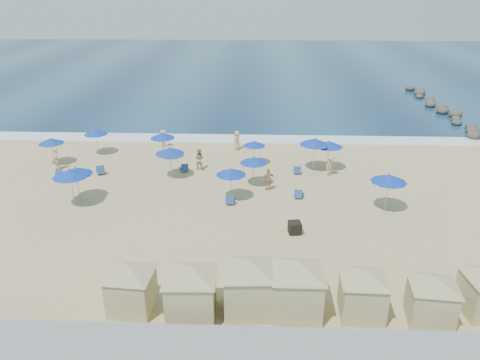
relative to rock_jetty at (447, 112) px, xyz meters
name	(u,v)px	position (x,y,z in m)	size (l,w,h in m)	color
ground	(212,214)	(-24.01, -24.90, -0.36)	(160.00, 160.00, 0.00)	tan
ocean	(242,68)	(-24.01, 30.10, -0.33)	(160.00, 80.00, 0.06)	#0D2A4B
surf_line	(227,139)	(-24.01, -9.40, -0.32)	(160.00, 2.50, 0.08)	white
rock_jetty	(447,112)	(0.00, 0.00, 0.00)	(2.56, 26.66, 0.96)	#332D2A
trash_bin	(295,228)	(-18.81, -27.22, 0.00)	(0.73, 0.73, 0.73)	black
cabana_0	(130,282)	(-26.74, -34.55, 1.13)	(4.13, 4.13, 2.60)	tan
cabana_1	(191,285)	(-23.96, -34.90, 1.30)	(4.62, 4.62, 2.90)	tan
cabana_2	(248,279)	(-21.44, -34.42, 1.34)	(4.72, 4.72, 2.97)	tan
cabana_3	(298,281)	(-19.25, -34.50, 1.33)	(4.72, 4.72, 2.96)	tan
cabana_4	(363,287)	(-16.33, -34.52, 1.13)	(4.16, 4.16, 2.61)	tan
cabana_5	(433,293)	(-13.40, -34.82, 1.10)	(4.04, 4.04, 2.55)	tan
umbrella_0	(51,141)	(-37.81, -16.57, 1.66)	(2.05, 2.05, 2.33)	#A5A8AD
umbrella_1	(76,171)	(-33.28, -23.24, 1.82)	(2.21, 2.21, 2.52)	#A5A8AD
umbrella_2	(96,132)	(-34.99, -13.98, 1.66)	(2.05, 2.05, 2.33)	#A5A8AD
umbrella_3	(70,173)	(-33.38, -24.00, 1.97)	(2.37, 2.37, 2.69)	#A5A8AD
umbrella_4	(162,135)	(-29.05, -14.90, 1.70)	(2.09, 2.09, 2.37)	#A5A8AD
umbrella_5	(170,151)	(-27.71, -18.95, 1.81)	(2.20, 2.20, 2.51)	#A5A8AD
umbrella_6	(231,172)	(-22.87, -22.67, 1.69)	(2.08, 2.08, 2.37)	#A5A8AD
umbrella_7	(254,143)	(-21.38, -15.93, 1.45)	(1.84, 1.84, 2.09)	#A5A8AD
umbrella_8	(254,160)	(-21.38, -20.23, 1.63)	(2.02, 2.02, 2.30)	#A5A8AD
umbrella_9	(315,142)	(-16.64, -16.97, 2.01)	(2.41, 2.41, 2.74)	#A5A8AD
umbrella_10	(329,144)	(-15.50, -16.85, 1.80)	(2.19, 2.19, 2.49)	#A5A8AD
umbrella_11	(389,178)	(-12.65, -23.93, 1.92)	(2.31, 2.31, 2.63)	#A5A8AD
beach_chair_0	(62,174)	(-36.10, -19.18, -0.10)	(1.11, 1.51, 0.76)	navy
beach_chair_1	(100,170)	(-33.41, -18.37, -0.10)	(1.11, 1.52, 0.76)	navy
beach_chair_2	(184,168)	(-26.92, -17.57, -0.12)	(0.95, 1.37, 0.69)	navy
beach_chair_3	(230,200)	(-22.93, -23.26, -0.12)	(0.59, 1.29, 0.71)	navy
beach_chair_4	(299,194)	(-18.17, -22.15, -0.13)	(0.82, 1.33, 0.68)	navy
beach_chair_5	(297,170)	(-17.98, -17.67, -0.13)	(0.54, 1.20, 0.66)	navy
beachgoer_0	(56,159)	(-37.10, -17.67, 0.52)	(0.64, 0.42, 1.76)	tan
beachgoer_1	(199,159)	(-25.75, -17.16, 0.50)	(0.84, 0.66, 1.73)	tan
beachgoer_2	(268,179)	(-20.30, -21.01, 0.47)	(0.98, 0.41, 1.67)	tan
beachgoer_3	(331,166)	(-15.43, -18.09, 0.46)	(1.06, 0.61, 1.64)	tan
beachgoer_4	(237,140)	(-22.93, -12.34, 0.50)	(0.85, 0.55, 1.73)	tan
beachgoer_5	(164,138)	(-29.60, -11.90, 0.45)	(1.06, 0.61, 1.63)	tan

